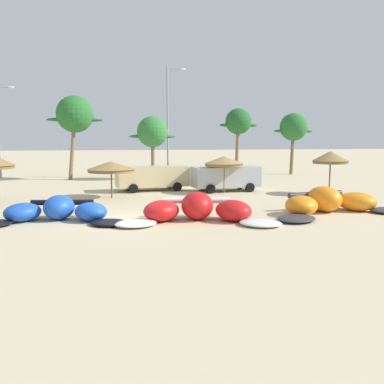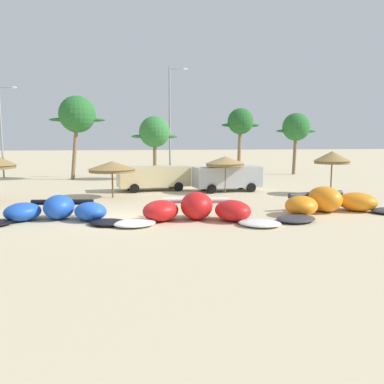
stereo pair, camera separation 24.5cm
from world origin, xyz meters
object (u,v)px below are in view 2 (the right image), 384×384
(kite_center, at_px, (330,203))
(palm_left, at_px, (77,115))
(parked_car_second, at_px, (152,176))
(beach_umbrella_near_palms, at_px, (225,161))
(kite_left, at_px, (57,211))
(beach_umbrella_outermost, at_px, (332,157))
(parked_van, at_px, (226,177))
(lamppost_west_center, at_px, (171,118))
(beach_umbrella_middle, at_px, (112,167))
(palm_center_left, at_px, (240,122))
(palm_left_of_gap, at_px, (155,132))
(lamppost_west, at_px, (3,127))
(palm_center_right, at_px, (296,128))
(kite_left_of_center, at_px, (197,210))

(kite_center, distance_m, palm_left, 26.29)
(parked_car_second, bearing_deg, beach_umbrella_near_palms, -24.02)
(kite_left, height_order, beach_umbrella_outermost, beach_umbrella_outermost)
(parked_van, bearing_deg, lamppost_west_center, 103.77)
(beach_umbrella_middle, bearing_deg, kite_left, -108.09)
(parked_van, bearing_deg, beach_umbrella_middle, -165.91)
(palm_center_left, bearing_deg, parked_car_second, -135.45)
(beach_umbrella_middle, distance_m, palm_left_of_gap, 12.66)
(parked_van, xyz_separation_m, palm_center_left, (4.18, 10.75, 4.48))
(parked_car_second, relative_size, palm_left, 0.70)
(lamppost_west_center, bearing_deg, beach_umbrella_outermost, -55.89)
(lamppost_west, relative_size, lamppost_west_center, 0.83)
(palm_center_right, relative_size, lamppost_west, 0.74)
(kite_left, relative_size, kite_center, 0.89)
(beach_umbrella_near_palms, relative_size, parked_car_second, 0.51)
(kite_center, relative_size, parked_van, 1.61)
(parked_car_second, relative_size, lamppost_west_center, 0.51)
(palm_left_of_gap, height_order, lamppost_west, lamppost_west)
(beach_umbrella_middle, distance_m, palm_center_right, 24.90)
(beach_umbrella_outermost, bearing_deg, beach_umbrella_middle, 176.82)
(kite_center, distance_m, lamppost_west, 33.06)
(parked_car_second, distance_m, palm_center_left, 14.19)
(kite_left_of_center, xyz_separation_m, palm_left_of_gap, (-0.55, 20.35, 4.01))
(kite_left_of_center, xyz_separation_m, beach_umbrella_middle, (-4.21, 8.48, 1.56))
(parked_van, distance_m, palm_center_right, 17.75)
(palm_left_of_gap, bearing_deg, palm_center_left, 6.21)
(palm_left_of_gap, bearing_deg, palm_left, 169.98)
(lamppost_west_center, bearing_deg, palm_center_left, -5.72)
(kite_center, xyz_separation_m, palm_left, (-15.12, 20.75, 5.66))
(beach_umbrella_near_palms, distance_m, parked_van, 1.59)
(beach_umbrella_near_palms, distance_m, palm_center_right, 18.42)
(kite_left, bearing_deg, beach_umbrella_middle, 71.91)
(beach_umbrella_near_palms, relative_size, parked_van, 0.56)
(palm_left, height_order, palm_center_right, palm_left)
(beach_umbrella_middle, xyz_separation_m, lamppost_west_center, (5.44, 13.52, 3.96))
(parked_van, relative_size, palm_left, 0.64)
(kite_left_of_center, height_order, palm_center_left, palm_center_left)
(beach_umbrella_near_palms, xyz_separation_m, beach_umbrella_outermost, (7.20, -1.93, 0.30))
(parked_van, bearing_deg, palm_center_right, 49.51)
(parked_car_second, distance_m, lamppost_west, 19.30)
(beach_umbrella_outermost, height_order, palm_left_of_gap, palm_left_of_gap)
(beach_umbrella_outermost, relative_size, parked_van, 0.59)
(parked_van, xyz_separation_m, palm_left, (-11.87, 11.09, 5.09))
(palm_center_left, bearing_deg, beach_umbrella_outermost, -78.67)
(kite_center, distance_m, beach_umbrella_near_palms, 9.54)
(beach_umbrella_outermost, xyz_separation_m, palm_left_of_gap, (-11.52, 12.71, 1.91))
(parked_car_second, bearing_deg, parked_van, -13.61)
(kite_left_of_center, distance_m, palm_left, 23.70)
(beach_umbrella_near_palms, height_order, parked_car_second, beach_umbrella_near_palms)
(kite_left_of_center, height_order, palm_left, palm_left)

